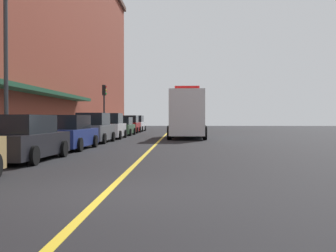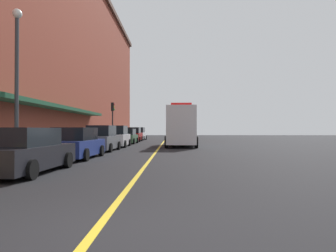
{
  "view_description": "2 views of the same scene",
  "coord_description": "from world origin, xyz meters",
  "px_view_note": "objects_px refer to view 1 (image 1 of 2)",
  "views": [
    {
      "loc": [
        1.51,
        -8.32,
        1.49
      ],
      "look_at": [
        0.33,
        27.58,
        0.87
      ],
      "focal_mm": 44.73,
      "sensor_mm": 36.0,
      "label": 1
    },
    {
      "loc": [
        1.2,
        -4.67,
        1.56
      ],
      "look_at": [
        0.64,
        28.9,
        1.95
      ],
      "focal_mm": 32.87,
      "sensor_mm": 36.0,
      "label": 2
    }
  ],
  "objects_px": {
    "parked_car_5": "(122,127)",
    "parking_meter_0": "(123,123)",
    "parked_car_3": "(94,129)",
    "parking_meter_1": "(16,129)",
    "parked_car_4": "(110,127)",
    "parked_car_6": "(129,125)",
    "box_truck": "(188,115)",
    "parked_car_2": "(68,133)",
    "street_lamp_left": "(6,50)",
    "parked_car_7": "(136,124)",
    "traffic_light_near": "(104,100)",
    "parked_car_1": "(25,139)"
  },
  "relations": [
    {
      "from": "parked_car_5",
      "to": "parking_meter_0",
      "type": "relative_size",
      "value": 3.39
    },
    {
      "from": "parked_car_3",
      "to": "parking_meter_1",
      "type": "height_order",
      "value": "parked_car_3"
    },
    {
      "from": "parked_car_4",
      "to": "parked_car_5",
      "type": "height_order",
      "value": "parked_car_4"
    },
    {
      "from": "parked_car_6",
      "to": "box_truck",
      "type": "bearing_deg",
      "value": -152.22
    },
    {
      "from": "parked_car_2",
      "to": "parked_car_3",
      "type": "xyz_separation_m",
      "value": [
        0.05,
        5.77,
        0.08
      ]
    },
    {
      "from": "parked_car_5",
      "to": "street_lamp_left",
      "type": "xyz_separation_m",
      "value": [
        -2.04,
        -20.0,
        3.63
      ]
    },
    {
      "from": "parked_car_6",
      "to": "parking_meter_1",
      "type": "distance_m",
      "value": 26.77
    },
    {
      "from": "parking_meter_0",
      "to": "parked_car_2",
      "type": "bearing_deg",
      "value": -87.29
    },
    {
      "from": "parking_meter_0",
      "to": "parked_car_4",
      "type": "bearing_deg",
      "value": -85.19
    },
    {
      "from": "box_truck",
      "to": "parked_car_7",
      "type": "bearing_deg",
      "value": -159.45
    },
    {
      "from": "parked_car_7",
      "to": "parking_meter_1",
      "type": "distance_m",
      "value": 32.67
    },
    {
      "from": "parked_car_6",
      "to": "parked_car_7",
      "type": "bearing_deg",
      "value": -0.54
    },
    {
      "from": "box_truck",
      "to": "street_lamp_left",
      "type": "height_order",
      "value": "street_lamp_left"
    },
    {
      "from": "parked_car_5",
      "to": "box_truck",
      "type": "xyz_separation_m",
      "value": [
        5.88,
        -5.08,
        1.03
      ]
    },
    {
      "from": "parked_car_5",
      "to": "parked_car_7",
      "type": "distance_m",
      "value": 12.19
    },
    {
      "from": "parked_car_6",
      "to": "parking_meter_0",
      "type": "height_order",
      "value": "parked_car_6"
    },
    {
      "from": "parked_car_2",
      "to": "traffic_light_near",
      "type": "xyz_separation_m",
      "value": [
        -1.29,
        16.34,
        2.37
      ]
    },
    {
      "from": "parked_car_1",
      "to": "parked_car_3",
      "type": "xyz_separation_m",
      "value": [
        0.06,
        11.33,
        0.09
      ]
    },
    {
      "from": "parked_car_1",
      "to": "parked_car_3",
      "type": "bearing_deg",
      "value": 1.36
    },
    {
      "from": "parked_car_5",
      "to": "parking_meter_1",
      "type": "bearing_deg",
      "value": 177.13
    },
    {
      "from": "parked_car_1",
      "to": "parked_car_4",
      "type": "xyz_separation_m",
      "value": [
        0.13,
        16.67,
        0.12
      ]
    },
    {
      "from": "parked_car_3",
      "to": "parked_car_6",
      "type": "bearing_deg",
      "value": 1.59
    },
    {
      "from": "parking_meter_0",
      "to": "box_truck",
      "type": "bearing_deg",
      "value": -65.71
    },
    {
      "from": "parked_car_3",
      "to": "traffic_light_near",
      "type": "relative_size",
      "value": 1.06
    },
    {
      "from": "parked_car_3",
      "to": "parked_car_7",
      "type": "relative_size",
      "value": 0.97
    },
    {
      "from": "parked_car_1",
      "to": "parked_car_5",
      "type": "bearing_deg",
      "value": 1.42
    },
    {
      "from": "parked_car_7",
      "to": "box_truck",
      "type": "xyz_separation_m",
      "value": [
        5.92,
        -17.27,
        0.93
      ]
    },
    {
      "from": "parked_car_1",
      "to": "parked_car_5",
      "type": "distance_m",
      "value": 22.98
    },
    {
      "from": "parking_meter_0",
      "to": "traffic_light_near",
      "type": "bearing_deg",
      "value": -89.71
    },
    {
      "from": "parked_car_1",
      "to": "parking_meter_1",
      "type": "distance_m",
      "value": 2.87
    },
    {
      "from": "parked_car_1",
      "to": "street_lamp_left",
      "type": "height_order",
      "value": "street_lamp_left"
    },
    {
      "from": "parked_car_3",
      "to": "traffic_light_near",
      "type": "distance_m",
      "value": 10.89
    },
    {
      "from": "parked_car_3",
      "to": "parked_car_6",
      "type": "xyz_separation_m",
      "value": [
        -0.06,
        17.93,
        -0.0
      ]
    },
    {
      "from": "parked_car_1",
      "to": "parked_car_5",
      "type": "relative_size",
      "value": 1.1
    },
    {
      "from": "traffic_light_near",
      "to": "street_lamp_left",
      "type": "bearing_deg",
      "value": -92.0
    },
    {
      "from": "street_lamp_left",
      "to": "traffic_light_near",
      "type": "bearing_deg",
      "value": 88.0
    },
    {
      "from": "parked_car_3",
      "to": "street_lamp_left",
      "type": "bearing_deg",
      "value": 167.96
    },
    {
      "from": "parked_car_2",
      "to": "parking_meter_0",
      "type": "xyz_separation_m",
      "value": [
        -1.35,
        28.56,
        0.28
      ]
    },
    {
      "from": "box_truck",
      "to": "traffic_light_near",
      "type": "bearing_deg",
      "value": -117.23
    },
    {
      "from": "parked_car_4",
      "to": "box_truck",
      "type": "bearing_deg",
      "value": -78.59
    },
    {
      "from": "box_truck",
      "to": "parked_car_6",
      "type": "bearing_deg",
      "value": -150.63
    },
    {
      "from": "parked_car_6",
      "to": "traffic_light_near",
      "type": "xyz_separation_m",
      "value": [
        -1.28,
        -7.36,
        2.3
      ]
    },
    {
      "from": "parked_car_6",
      "to": "box_truck",
      "type": "height_order",
      "value": "box_truck"
    },
    {
      "from": "parked_car_3",
      "to": "parked_car_6",
      "type": "distance_m",
      "value": 17.93
    },
    {
      "from": "parked_car_2",
      "to": "parked_car_5",
      "type": "relative_size",
      "value": 1.07
    },
    {
      "from": "parked_car_2",
      "to": "parking_meter_1",
      "type": "height_order",
      "value": "parked_car_2"
    },
    {
      "from": "parked_car_3",
      "to": "parked_car_7",
      "type": "height_order",
      "value": "parked_car_7"
    },
    {
      "from": "parked_car_5",
      "to": "street_lamp_left",
      "type": "height_order",
      "value": "street_lamp_left"
    },
    {
      "from": "box_truck",
      "to": "parking_meter_1",
      "type": "distance_m",
      "value": 17.05
    },
    {
      "from": "street_lamp_left",
      "to": "box_truck",
      "type": "bearing_deg",
      "value": 62.03
    }
  ]
}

